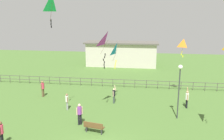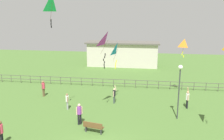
{
  "view_description": "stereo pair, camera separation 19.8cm",
  "coord_description": "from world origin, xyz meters",
  "views": [
    {
      "loc": [
        2.73,
        -12.84,
        8.44
      ],
      "look_at": [
        0.06,
        6.16,
        3.92
      ],
      "focal_mm": 38.19,
      "sensor_mm": 36.0,
      "label": 1
    },
    {
      "loc": [
        2.92,
        -12.82,
        8.44
      ],
      "look_at": [
        0.06,
        6.16,
        3.92
      ],
      "focal_mm": 38.19,
      "sensor_mm": 36.0,
      "label": 2
    }
  ],
  "objects": [
    {
      "name": "park_bench",
      "position": [
        -0.79,
        2.66,
        0.46
      ],
      "size": [
        1.55,
        0.7,
        0.85
      ],
      "color": "brown",
      "rests_on": "ground_plane"
    },
    {
      "name": "person_2",
      "position": [
        6.66,
        8.47,
        0.97
      ],
      "size": [
        0.3,
        0.5,
        1.93
      ],
      "color": "black",
      "rests_on": "ground_plane"
    },
    {
      "name": "waterfront_railing",
      "position": [
        -0.32,
        14.0,
        0.62
      ],
      "size": [
        36.05,
        0.06,
        0.95
      ],
      "color": "#4C4742",
      "rests_on": "ground_plane"
    },
    {
      "name": "pavilion_building",
      "position": [
        -1.16,
        26.0,
        2.02
      ],
      "size": [
        11.93,
        3.98,
        3.98
      ],
      "color": "beige",
      "rests_on": "ground_plane"
    },
    {
      "name": "lamppost",
      "position": [
        5.53,
        6.05,
        3.29
      ],
      "size": [
        0.36,
        0.36,
        4.54
      ],
      "color": "#38383D",
      "rests_on": "ground_plane"
    },
    {
      "name": "person_1",
      "position": [
        -2.15,
        3.81,
        0.99
      ],
      "size": [
        0.44,
        0.34,
        1.72
      ],
      "color": "black",
      "rests_on": "ground_plane"
    },
    {
      "name": "kite_3",
      "position": [
        0.12,
        9.17,
        5.16
      ],
      "size": [
        0.84,
        0.96,
        2.54
      ],
      "color": "#198CD1"
    },
    {
      "name": "person_4",
      "position": [
        -7.71,
        9.57,
        0.98
      ],
      "size": [
        0.32,
        0.5,
        1.71
      ],
      "color": "brown",
      "rests_on": "ground_plane"
    },
    {
      "name": "kite_4",
      "position": [
        -0.31,
        6.37,
        6.3
      ],
      "size": [
        1.23,
        1.29,
        3.05
      ],
      "color": "#B22DB2"
    },
    {
      "name": "person_7",
      "position": [
        -6.39,
        0.13,
        0.99
      ],
      "size": [
        0.32,
        0.51,
        1.71
      ],
      "color": "black",
      "rests_on": "ground_plane"
    },
    {
      "name": "kite_0",
      "position": [
        6.64,
        12.54,
        5.4
      ],
      "size": [
        0.9,
        0.87,
        1.83
      ],
      "color": "orange"
    },
    {
      "name": "person_3",
      "position": [
        -4.08,
        6.55,
        0.87
      ],
      "size": [
        0.29,
        0.4,
        1.52
      ],
      "color": "#99999E",
      "rests_on": "ground_plane"
    },
    {
      "name": "person_6",
      "position": [
        -0.12,
        8.74,
        0.88
      ],
      "size": [
        0.35,
        0.45,
        1.76
      ],
      "color": "#3F4C47",
      "rests_on": "ground_plane"
    },
    {
      "name": "kite_1",
      "position": [
        -4.07,
        4.31,
        9.17
      ],
      "size": [
        0.89,
        0.92,
        2.47
      ],
      "color": "#1EB759"
    }
  ]
}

